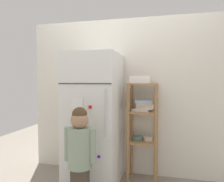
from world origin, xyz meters
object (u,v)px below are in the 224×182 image
Objects in this scene: child_standing at (80,147)px; fruit_bin at (140,80)px; refrigerator at (94,119)px; pantry_shelf_unit at (143,119)px.

child_standing is 1.09m from fruit_bin.
pantry_shelf_unit is (0.57, 0.16, -0.01)m from refrigerator.
fruit_bin is (-0.04, 0.01, 0.48)m from pantry_shelf_unit.
fruit_bin is at bearing 161.40° from pantry_shelf_unit.
child_standing is at bearing -127.52° from pantry_shelf_unit.
refrigerator is 1.58× the size of child_standing.
fruit_bin is (0.53, 0.18, 0.47)m from refrigerator.
refrigerator reaches higher than child_standing.
child_standing is 4.15× the size of fruit_bin.
fruit_bin reaches higher than pantry_shelf_unit.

